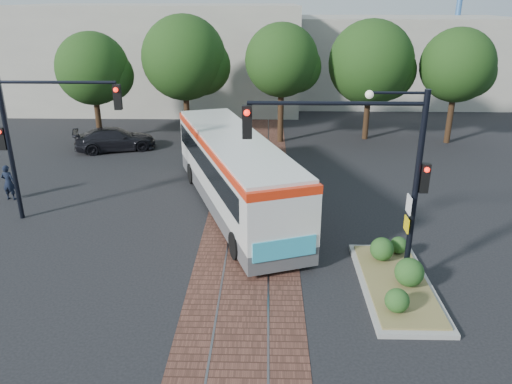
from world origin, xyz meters
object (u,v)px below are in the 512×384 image
Objects in this scene: signal_pole_left at (34,127)px; parked_car at (115,139)px; city_bus at (235,170)px; traffic_island at (397,276)px; officer at (8,182)px; signal_pole_main at (377,160)px.

signal_pole_left is 1.28× the size of parked_car.
traffic_island is at bearing -67.07° from city_bus.
parked_car is at bearing -104.34° from officer.
parked_car is at bearing 90.19° from signal_pole_left.
city_bus reaches higher than officer.
parked_car is (-12.26, 14.68, -3.48)m from signal_pole_main.
traffic_island is at bearing 159.88° from officer.
traffic_island is 0.87× the size of signal_pole_left.
city_bus is 10.32m from officer.
traffic_island is 17.21m from officer.
signal_pole_main is (-0.96, 0.09, 3.83)m from traffic_island.
officer reaches higher than traffic_island.
signal_pole_left reaches higher than city_bus.
signal_pole_left is (-7.67, -1.21, 2.09)m from city_bus.
traffic_island is at bearing -5.36° from signal_pole_main.
city_bus is 2.31× the size of traffic_island.
city_bus is 11.64m from parked_car.
parked_car is at bearing 129.87° from signal_pole_main.
city_bus is at bearing -156.79° from parked_car.
city_bus is 2.00× the size of signal_pole_left.
traffic_island is at bearing -156.62° from parked_car.
traffic_island is 3.19× the size of officer.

